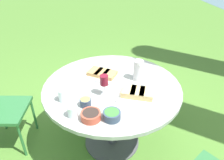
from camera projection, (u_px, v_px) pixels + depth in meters
ground_plane at (112, 141)px, 2.46m from camera, size 40.00×40.00×0.00m
dining_table at (112, 96)px, 2.12m from camera, size 1.29×1.29×0.76m
water_pitcher at (138, 70)px, 2.10m from camera, size 0.10×0.09×0.20m
wine_glass at (104, 81)px, 1.86m from camera, size 0.07×0.07×0.19m
platter_bread_main at (102, 74)px, 2.18m from camera, size 0.39×0.42×0.06m
platter_charcuterie at (137, 94)px, 1.88m from camera, size 0.36×0.41×0.07m
bowl_fries at (85, 102)px, 1.78m from camera, size 0.09×0.09×0.07m
bowl_salad at (112, 115)px, 1.65m from camera, size 0.14×0.14×0.07m
bowl_olives at (91, 115)px, 1.65m from camera, size 0.15×0.15×0.06m
cup_water_near at (73, 111)px, 1.67m from camera, size 0.08×0.08×0.09m
cup_water_far at (63, 95)px, 1.83m from camera, size 0.08×0.08×0.11m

